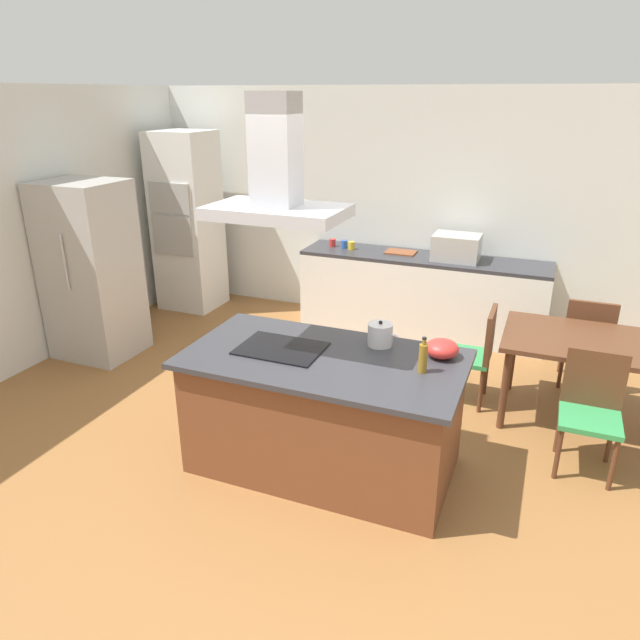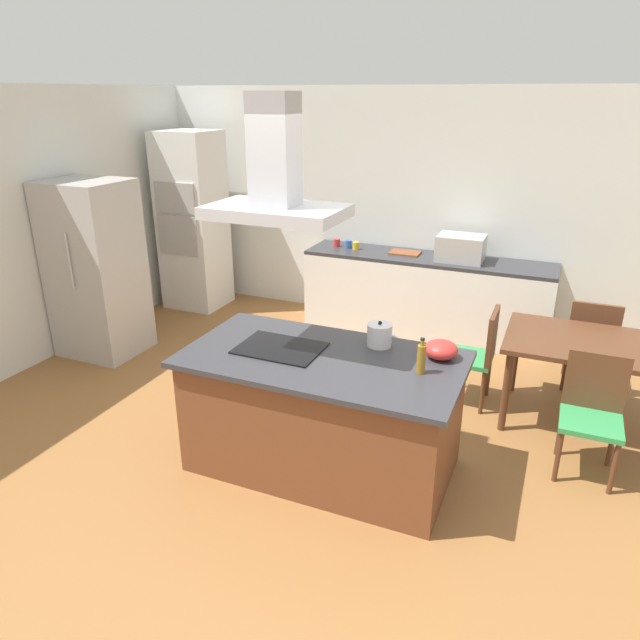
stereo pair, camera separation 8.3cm
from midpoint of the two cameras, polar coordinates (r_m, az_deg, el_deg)
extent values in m
plane|color=#936033|center=(5.72, 5.52, -5.84)|extent=(16.00, 16.00, 0.00)
cube|color=silver|center=(6.90, 10.22, 10.59)|extent=(7.20, 0.10, 2.70)
cube|color=silver|center=(6.66, -25.52, 8.45)|extent=(0.10, 8.80, 2.70)
cube|color=brown|center=(4.27, -0.21, -9.33)|extent=(1.86, 0.95, 0.86)
cube|color=#333338|center=(4.06, -0.22, -3.87)|extent=(1.96, 1.05, 0.04)
cube|color=black|center=(4.17, -4.44, -2.80)|extent=(0.60, 0.44, 0.01)
cylinder|color=silver|center=(4.22, 5.39, -1.44)|extent=(0.18, 0.18, 0.17)
sphere|color=black|center=(4.18, 5.43, -0.24)|extent=(0.03, 0.03, 0.03)
cone|color=silver|center=(4.18, 6.84, -1.55)|extent=(0.06, 0.03, 0.04)
cylinder|color=olive|center=(3.84, 9.51, -3.76)|extent=(0.06, 0.06, 0.20)
cylinder|color=olive|center=(3.80, 9.62, -2.15)|extent=(0.03, 0.03, 0.04)
cylinder|color=black|center=(3.79, 9.64, -1.79)|extent=(0.03, 0.03, 0.01)
ellipsoid|color=red|center=(4.10, 11.35, -2.78)|extent=(0.23, 0.23, 0.13)
cube|color=white|center=(6.78, 9.57, 2.35)|extent=(2.78, 0.62, 0.86)
cube|color=#333338|center=(6.64, 9.81, 6.02)|extent=(2.78, 0.62, 0.04)
cube|color=#B2AFAA|center=(6.54, 12.94, 7.00)|extent=(0.50, 0.38, 0.28)
cylinder|color=red|center=(6.97, 0.89, 7.63)|extent=(0.08, 0.08, 0.09)
cylinder|color=#2D56B2|center=(6.91, 2.05, 7.48)|extent=(0.08, 0.08, 0.09)
cylinder|color=gold|center=(6.85, 2.78, 7.34)|extent=(0.08, 0.08, 0.09)
cube|color=brown|center=(6.74, 7.61, 6.64)|extent=(0.34, 0.24, 0.02)
cube|color=white|center=(7.57, -13.23, 9.37)|extent=(0.70, 0.64, 2.20)
cube|color=#B2AFAA|center=(7.24, -14.98, 11.51)|extent=(0.56, 0.02, 0.36)
cube|color=#B2AFAA|center=(7.32, -14.64, 8.05)|extent=(0.56, 0.02, 0.48)
cube|color=#B2AFAA|center=(6.43, -21.98, 4.52)|extent=(0.80, 0.70, 1.82)
cylinder|color=beige|center=(6.10, -24.22, 5.18)|extent=(0.02, 0.02, 0.55)
cube|color=#59331E|center=(5.18, 24.95, -2.01)|extent=(1.40, 0.90, 0.04)
cylinder|color=#59331E|center=(4.98, 17.27, -6.58)|extent=(0.06, 0.06, 0.71)
cylinder|color=#59331E|center=(5.65, 18.04, -3.24)|extent=(0.06, 0.06, 0.71)
cube|color=#33934C|center=(5.31, 13.71, -3.48)|extent=(0.42, 0.42, 0.04)
cube|color=#59331E|center=(5.20, 16.00, -1.39)|extent=(0.04, 0.42, 0.44)
cylinder|color=#59331E|center=(5.27, 11.24, -6.19)|extent=(0.04, 0.04, 0.41)
cylinder|color=#59331E|center=(5.59, 11.98, -4.58)|extent=(0.04, 0.04, 0.41)
cylinder|color=#59331E|center=(5.23, 15.12, -6.78)|extent=(0.04, 0.04, 0.41)
cylinder|color=#59331E|center=(5.55, 15.64, -5.12)|extent=(0.04, 0.04, 0.41)
cube|color=#33934C|center=(4.63, 24.59, -8.90)|extent=(0.42, 0.42, 0.04)
cube|color=#59331E|center=(4.69, 25.00, -5.24)|extent=(0.42, 0.04, 0.44)
cylinder|color=#59331E|center=(4.60, 26.46, -12.69)|extent=(0.04, 0.04, 0.41)
cylinder|color=#59331E|center=(4.57, 21.91, -12.14)|extent=(0.04, 0.04, 0.41)
cylinder|color=#59331E|center=(4.91, 26.25, -10.43)|extent=(0.04, 0.04, 0.41)
cylinder|color=#59331E|center=(4.88, 22.02, -9.90)|extent=(0.04, 0.04, 0.41)
cube|color=#33934C|center=(5.98, 24.34, -1.97)|extent=(0.42, 0.42, 0.04)
cube|color=#59331E|center=(5.72, 24.73, -0.47)|extent=(0.42, 0.04, 0.44)
cylinder|color=#59331E|center=(6.23, 22.36, -3.03)|extent=(0.04, 0.04, 0.41)
cylinder|color=#59331E|center=(6.25, 25.64, -3.47)|extent=(0.04, 0.04, 0.41)
cylinder|color=#59331E|center=(5.90, 22.30, -4.39)|extent=(0.04, 0.04, 0.41)
cylinder|color=#59331E|center=(5.92, 25.76, -4.85)|extent=(0.04, 0.04, 0.41)
cube|color=#ADADB2|center=(3.87, -4.86, 10.58)|extent=(0.90, 0.55, 0.08)
cube|color=#ADADB2|center=(3.82, -5.05, 16.33)|extent=(0.28, 0.24, 0.70)
camera|label=1|loc=(0.04, -90.54, -0.21)|focal=32.47mm
camera|label=2|loc=(0.04, 89.46, 0.21)|focal=32.47mm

